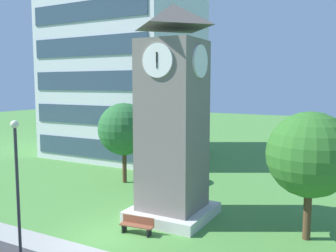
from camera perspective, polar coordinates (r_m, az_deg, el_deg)
ground_plane at (r=19.62m, az=-9.86°, el=-16.61°), size 160.00×160.00×0.00m
office_building at (r=40.51m, az=-6.73°, el=11.41°), size 14.41×12.00×22.40m
clock_tower at (r=20.77m, az=0.71°, el=0.32°), size 4.34×4.34×12.04m
park_bench at (r=19.69m, az=-4.81°, el=-15.00°), size 1.84×0.66×0.88m
street_lamp at (r=17.68m, az=-22.34°, el=-6.74°), size 0.36×0.36×6.11m
tree_near_tower at (r=19.19m, az=21.09°, el=-4.17°), size 4.19×4.19×6.37m
tree_streetside at (r=28.71m, az=-6.82°, el=-0.49°), size 4.06×4.06×6.26m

